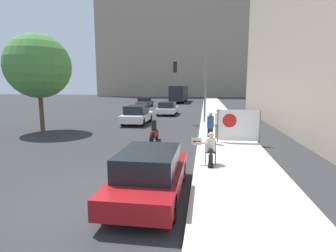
{
  "coord_description": "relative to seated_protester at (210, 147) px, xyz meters",
  "views": [
    {
      "loc": [
        2.71,
        -6.49,
        3.07
      ],
      "look_at": [
        0.82,
        6.71,
        1.01
      ],
      "focal_mm": 28.0,
      "sensor_mm": 36.0,
      "label": 1
    }
  ],
  "objects": [
    {
      "name": "sidewalk_curb",
      "position": [
        0.99,
        11.81,
        -0.72
      ],
      "size": [
        3.13,
        90.0,
        0.13
      ],
      "primitive_type": "cube",
      "color": "beige",
      "rests_on": "ground_plane"
    },
    {
      "name": "parked_car_curbside",
      "position": [
        -1.69,
        -2.93,
        -0.09
      ],
      "size": [
        1.73,
        4.16,
        1.36
      ],
      "color": "maroon",
      "rests_on": "ground_plane"
    },
    {
      "name": "building_backdrop_far",
      "position": [
        -4.93,
        68.01,
        19.32
      ],
      "size": [
        52.0,
        12.0,
        40.19
      ],
      "color": "gray",
      "rests_on": "ground_plane"
    },
    {
      "name": "car_on_road_nearest",
      "position": [
        -5.67,
        10.76,
        -0.04
      ],
      "size": [
        1.8,
        4.33,
        1.48
      ],
      "color": "white",
      "rests_on": "ground_plane"
    },
    {
      "name": "pedestrian_behind",
      "position": [
        0.5,
        5.02,
        0.2
      ],
      "size": [
        0.34,
        0.34,
        1.67
      ],
      "rotation": [
        0.0,
        0.0,
        0.6
      ],
      "color": "#756651",
      "rests_on": "sidewalk_curb"
    },
    {
      "name": "seated_protester",
      "position": [
        0.0,
        0.0,
        0.0
      ],
      "size": [
        0.92,
        0.77,
        1.22
      ],
      "rotation": [
        0.0,
        0.0,
        -0.07
      ],
      "color": "#474C56",
      "rests_on": "sidewalk_curb"
    },
    {
      "name": "car_on_road_midblock",
      "position": [
        -4.18,
        17.7,
        -0.09
      ],
      "size": [
        1.87,
        4.14,
        1.37
      ],
      "color": "white",
      "rests_on": "ground_plane"
    },
    {
      "name": "protest_banner",
      "position": [
        1.49,
        4.05,
        0.26
      ],
      "size": [
        2.17,
        0.06,
        1.72
      ],
      "color": "slate",
      "rests_on": "sidewalk_curb"
    },
    {
      "name": "traffic_light_pole",
      "position": [
        -1.22,
        11.67,
        2.8
      ],
      "size": [
        2.65,
        2.42,
        5.12
      ],
      "color": "slate",
      "rests_on": "sidewalk_curb"
    },
    {
      "name": "motorcycle_on_road",
      "position": [
        -2.95,
        4.09,
        -0.23
      ],
      "size": [
        0.28,
        2.04,
        1.28
      ],
      "color": "maroon",
      "rests_on": "ground_plane"
    },
    {
      "name": "city_bus_on_road",
      "position": [
        -5.12,
        39.53,
        0.97
      ],
      "size": [
        2.52,
        11.42,
        3.02
      ],
      "color": "#232328",
      "rests_on": "ground_plane"
    },
    {
      "name": "ground_plane",
      "position": [
        -2.93,
        -3.19,
        -0.78
      ],
      "size": [
        160.0,
        160.0,
        0.0
      ],
      "primitive_type": "plane",
      "color": "#303033"
    },
    {
      "name": "street_tree_near_curb",
      "position": [
        -11.03,
        6.32,
        3.53
      ],
      "size": [
        4.14,
        4.14,
        6.39
      ],
      "color": "brown",
      "rests_on": "ground_plane"
    },
    {
      "name": "jogger_on_sidewalk",
      "position": [
        0.06,
        3.68,
        0.16
      ],
      "size": [
        0.34,
        0.34,
        1.61
      ],
      "rotation": [
        0.0,
        0.0,
        2.64
      ],
      "color": "black",
      "rests_on": "sidewalk_curb"
    },
    {
      "name": "car_on_road_distant",
      "position": [
        -9.19,
        28.51,
        -0.08
      ],
      "size": [
        1.81,
        4.3,
        1.39
      ],
      "color": "#565B60",
      "rests_on": "ground_plane"
    }
  ]
}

